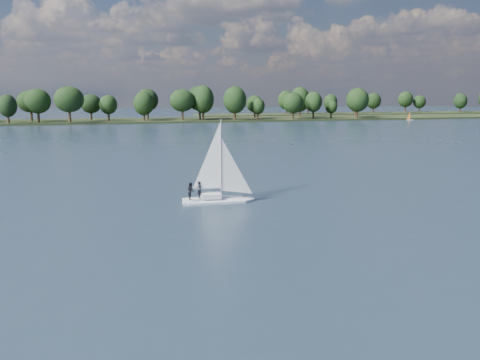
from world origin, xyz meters
name	(u,v)px	position (x,y,z in m)	size (l,w,h in m)	color
ground	(136,146)	(0.00, 100.00, 0.00)	(700.00, 700.00, 0.00)	#233342
far_shore	(108,122)	(0.00, 212.00, 0.00)	(660.00, 40.00, 1.50)	black
far_shore_back	(379,114)	(160.00, 260.00, 0.00)	(220.00, 30.00, 1.40)	black
sailboat	(214,179)	(0.93, 32.31, 2.56)	(7.06, 2.30, 9.17)	white
dinghy_orange	(410,118)	(130.94, 187.06, 1.01)	(2.86, 1.89, 4.26)	white
treeline	(107,103)	(-0.02, 208.53, 8.08)	(563.01, 74.41, 17.68)	black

